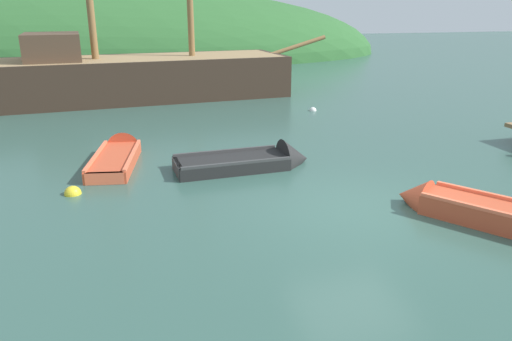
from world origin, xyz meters
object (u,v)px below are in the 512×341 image
object	(u,v)px
rowboat_near_dock	(467,211)
buoy_yellow	(73,194)
rowboat_portside	(255,163)
rowboat_center	(119,157)
sailing_ship	(139,83)
buoy_white	(313,111)

from	to	relation	value
rowboat_near_dock	buoy_yellow	bearing A→B (deg)	31.55
buoy_yellow	rowboat_portside	bearing A→B (deg)	10.11
rowboat_center	rowboat_portside	bearing A→B (deg)	-104.44
sailing_ship	rowboat_center	size ratio (longest dim) A/B	4.38
rowboat_center	buoy_yellow	bearing A→B (deg)	166.36
rowboat_center	buoy_yellow	distance (m)	2.55
rowboat_portside	buoy_yellow	distance (m)	4.51
buoy_white	buoy_yellow	bearing A→B (deg)	-140.49
rowboat_near_dock	rowboat_center	world-z (taller)	rowboat_near_dock
rowboat_center	rowboat_portside	world-z (taller)	rowboat_portside
rowboat_portside	buoy_yellow	size ratio (longest dim) A/B	9.51
sailing_ship	rowboat_center	distance (m)	9.52
rowboat_near_dock	buoy_white	size ratio (longest dim) A/B	10.38
sailing_ship	rowboat_center	bearing A→B (deg)	-100.55
sailing_ship	rowboat_center	world-z (taller)	sailing_ship
sailing_ship	buoy_yellow	world-z (taller)	sailing_ship
sailing_ship	rowboat_portside	distance (m)	11.26
rowboat_center	rowboat_portside	distance (m)	3.76
rowboat_center	buoy_yellow	size ratio (longest dim) A/B	9.41
sailing_ship	rowboat_portside	bearing A→B (deg)	-82.02
sailing_ship	rowboat_near_dock	size ratio (longest dim) A/B	5.18
buoy_white	rowboat_portside	bearing A→B (deg)	-123.35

